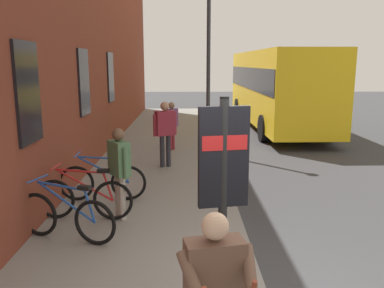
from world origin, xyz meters
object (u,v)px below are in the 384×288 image
Objects in this scene: bicycle_under_window at (103,182)px; street_lamp at (208,51)px; tourist_with_hotdogs at (215,288)px; bicycle_beside_lamp at (66,217)px; pedestrian_by_facade at (165,127)px; bicycle_mid_rack at (84,198)px; transit_info_sign at (223,171)px; pedestrian_near_bus at (172,121)px; pedestrian_crossing_street at (119,164)px; city_bus at (276,84)px.

bicycle_under_window is 0.34× the size of street_lamp.
tourist_with_hotdogs is (-4.92, -1.91, 0.61)m from bicycle_under_window.
street_lamp is (6.68, -2.57, 2.72)m from bicycle_beside_lamp.
tourist_with_hotdogs is at bearing -174.06° from pedestrian_by_facade.
bicycle_mid_rack is (0.87, -0.07, 0.00)m from bicycle_beside_lamp.
transit_info_sign is 6.37m from pedestrian_by_facade.
bicycle_mid_rack is 5.98m from pedestrian_near_bus.
bicycle_mid_rack is 1.08× the size of pedestrian_crossing_street.
bicycle_beside_lamp is 7.66m from street_lamp.
street_lamp reaches higher than bicycle_beside_lamp.
bicycle_beside_lamp and bicycle_under_window have the same top height.
pedestrian_near_bus is 0.29× the size of street_lamp.
city_bus reaches higher than pedestrian_crossing_street.
pedestrian_by_facade is at bearing -9.69° from pedestrian_crossing_street.
street_lamp reaches higher than bicycle_mid_rack.
transit_info_sign is 1.48× the size of tourist_with_hotdogs.
pedestrian_by_facade is at bearing -22.86° from bicycle_under_window.
pedestrian_by_facade is 2.14m from pedestrian_near_bus.
bicycle_beside_lamp is 0.16× the size of city_bus.
bicycle_beside_lamp is 0.32× the size of street_lamp.
city_bus is at bearing -14.11° from tourist_with_hotdogs.
transit_info_sign is (-3.61, -2.09, 1.21)m from bicycle_under_window.
bicycle_beside_lamp is 13.37m from city_bus.
transit_info_sign is at bearing -171.26° from pedestrian_by_facade.
bicycle_under_window is 1.09× the size of tourist_with_hotdogs.
pedestrian_near_bus is at bearing 139.69° from city_bus.
tourist_with_hotdogs reaches higher than bicycle_mid_rack.
city_bus is 8.71m from pedestrian_by_facade.
pedestrian_by_facade is (2.67, -1.12, 0.68)m from bicycle_under_window.
bicycle_under_window is at bearing -7.14° from bicycle_mid_rack.
bicycle_mid_rack is 0.34× the size of street_lamp.
bicycle_under_window is 1.24m from pedestrian_crossing_street.
bicycle_under_window is 1.01× the size of pedestrian_by_facade.
bicycle_under_window is at bearing -5.85° from bicycle_beside_lamp.
pedestrian_by_facade is at bearing 149.73° from street_lamp.
city_bus is at bearing -25.17° from pedestrian_crossing_street.
street_lamp reaches higher than pedestrian_by_facade.
pedestrian_crossing_street reaches higher than tourist_with_hotdogs.
city_bus reaches higher than pedestrian_near_bus.
pedestrian_crossing_street is at bearing 170.31° from pedestrian_by_facade.
bicycle_mid_rack is 0.17× the size of city_bus.
street_lamp is at bearing -2.73° from tourist_with_hotdogs.
street_lamp is (8.42, -0.29, 1.51)m from transit_info_sign.
bicycle_beside_lamp is 6.84m from pedestrian_near_bus.
city_bus is at bearing -27.69° from bicycle_mid_rack.
bicycle_mid_rack is 1.09× the size of tourist_with_hotdogs.
street_lamp reaches higher than pedestrian_crossing_street.
street_lamp is (4.81, -2.38, 2.72)m from bicycle_under_window.
pedestrian_by_facade is (6.28, 0.96, -0.53)m from transit_info_sign.
bicycle_under_window is 1.08× the size of pedestrian_crossing_street.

